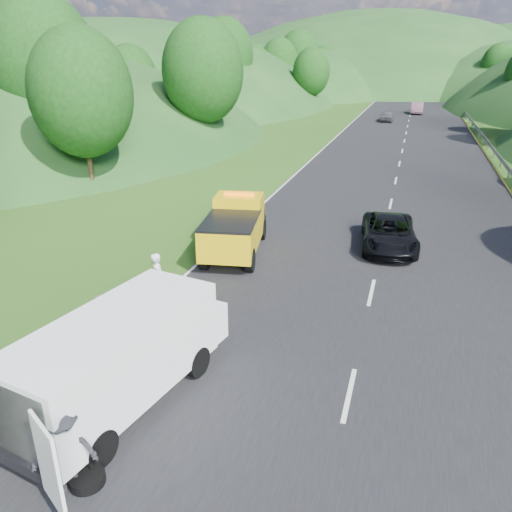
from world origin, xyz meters
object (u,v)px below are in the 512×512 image
(white_van, at_px, (121,354))
(worker, at_px, (70,489))
(child, at_px, (172,327))
(suitcase, at_px, (102,306))
(spare_tire, at_px, (88,484))
(passing_suv, at_px, (388,248))
(tow_truck, at_px, (235,227))
(woman, at_px, (160,303))

(white_van, bearing_deg, worker, -71.53)
(child, relative_size, worker, 0.58)
(suitcase, relative_size, spare_tire, 0.92)
(white_van, bearing_deg, passing_suv, 77.43)
(worker, relative_size, spare_tire, 2.62)
(suitcase, height_order, passing_suv, passing_suv)
(worker, bearing_deg, spare_tire, 9.05)
(child, xyz_separation_m, suitcase, (-2.43, 0.01, 0.32))
(tow_truck, bearing_deg, passing_suv, 12.46)
(white_van, distance_m, spare_tire, 2.86)
(white_van, height_order, suitcase, white_van)
(tow_truck, xyz_separation_m, worker, (1.13, -12.76, -1.15))
(passing_suv, bearing_deg, worker, -114.61)
(white_van, distance_m, worker, 3.01)
(child, xyz_separation_m, spare_tire, (1.15, -6.01, 0.00))
(woman, relative_size, worker, 0.97)
(woman, bearing_deg, tow_truck, -41.17)
(woman, height_order, child, woman)
(tow_truck, height_order, passing_suv, tow_truck)
(suitcase, bearing_deg, tow_truck, 71.32)
(passing_suv, bearing_deg, child, -129.65)
(tow_truck, height_order, white_van, tow_truck)
(worker, distance_m, passing_suv, 16.06)
(white_van, height_order, worker, white_van)
(tow_truck, xyz_separation_m, suitcase, (-2.21, -6.53, -0.83))
(worker, bearing_deg, child, 66.01)
(worker, relative_size, suitcase, 2.84)
(tow_truck, xyz_separation_m, woman, (-0.86, -5.21, -1.15))
(white_van, bearing_deg, suitcase, 140.45)
(white_van, bearing_deg, woman, 119.01)
(child, bearing_deg, tow_truck, 124.03)
(passing_suv, bearing_deg, suitcase, -139.20)
(spare_tire, bearing_deg, suitcase, 120.75)
(passing_suv, bearing_deg, white_van, -119.58)
(woman, xyz_separation_m, spare_tire, (2.24, -7.34, 0.00))
(worker, bearing_deg, suitcase, 85.89)
(woman, xyz_separation_m, worker, (1.99, -7.55, 0.00))
(white_van, xyz_separation_m, child, (-0.54, 3.55, -1.31))
(tow_truck, bearing_deg, white_van, -95.37)
(worker, distance_m, spare_tire, 0.32)
(child, distance_m, suitcase, 2.45)
(tow_truck, relative_size, white_van, 0.83)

